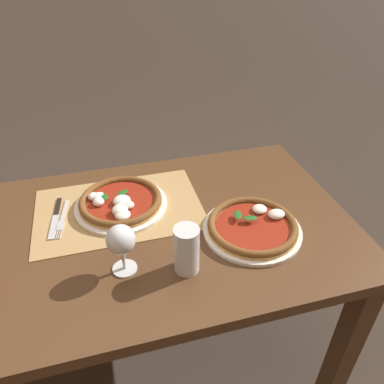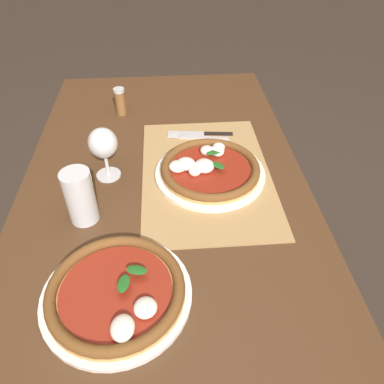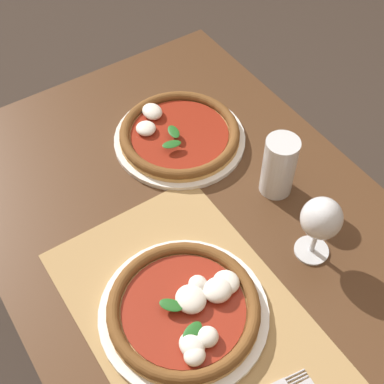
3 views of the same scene
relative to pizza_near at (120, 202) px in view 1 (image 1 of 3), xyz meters
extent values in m
plane|color=#382D26|center=(-0.02, 0.13, -0.76)|extent=(24.00, 24.00, 0.00)
cube|color=#4C301C|center=(-0.02, 0.13, -0.04)|extent=(1.42, 0.81, 0.04)
cube|color=#4C301C|center=(-0.68, -0.21, -0.41)|extent=(0.07, 0.07, 0.70)
cube|color=#4C301C|center=(-0.68, 0.47, -0.41)|extent=(0.07, 0.07, 0.70)
cube|color=#A88451|center=(0.01, 0.01, -0.02)|extent=(0.56, 0.37, 0.00)
cylinder|color=white|center=(0.00, 0.00, -0.01)|extent=(0.32, 0.32, 0.01)
cylinder|color=tan|center=(0.00, 0.00, 0.00)|extent=(0.28, 0.28, 0.01)
torus|color=brown|center=(0.00, 0.00, 0.01)|extent=(0.28, 0.28, 0.02)
cylinder|color=maroon|center=(0.00, 0.00, 0.00)|extent=(0.23, 0.23, 0.00)
ellipsoid|color=white|center=(-0.01, 0.02, 0.02)|extent=(0.06, 0.06, 0.03)
ellipsoid|color=white|center=(0.07, -0.03, 0.01)|extent=(0.05, 0.04, 0.02)
ellipsoid|color=white|center=(0.07, 0.00, 0.02)|extent=(0.04, 0.04, 0.03)
ellipsoid|color=white|center=(-0.02, 0.04, 0.01)|extent=(0.04, 0.04, 0.03)
ellipsoid|color=white|center=(0.09, -0.04, 0.01)|extent=(0.04, 0.04, 0.02)
ellipsoid|color=white|center=(0.01, 0.07, 0.02)|extent=(0.05, 0.06, 0.03)
ellipsoid|color=white|center=(0.00, 0.09, 0.01)|extent=(0.05, 0.05, 0.02)
ellipsoid|color=#1E5B1E|center=(0.05, -0.02, 0.02)|extent=(0.04, 0.05, 0.00)
ellipsoid|color=#1E5B1E|center=(-0.01, -0.02, 0.02)|extent=(0.05, 0.05, 0.00)
cylinder|color=white|center=(-0.39, 0.24, -0.02)|extent=(0.31, 0.31, 0.01)
cylinder|color=tan|center=(-0.39, 0.24, -0.01)|extent=(0.28, 0.28, 0.01)
torus|color=brown|center=(-0.39, 0.24, 0.00)|extent=(0.28, 0.28, 0.02)
cylinder|color=maroon|center=(-0.39, 0.24, 0.00)|extent=(0.23, 0.23, 0.00)
ellipsoid|color=white|center=(-0.44, 0.17, 0.01)|extent=(0.05, 0.05, 0.02)
ellipsoid|color=white|center=(-0.48, 0.21, 0.01)|extent=(0.06, 0.05, 0.03)
ellipsoid|color=#1E5B1E|center=(-0.38, 0.22, 0.02)|extent=(0.05, 0.03, 0.00)
ellipsoid|color=#1E5B1E|center=(-0.35, 0.19, 0.02)|extent=(0.03, 0.05, 0.00)
cylinder|color=silver|center=(0.02, 0.29, -0.02)|extent=(0.07, 0.07, 0.00)
cylinder|color=silver|center=(0.02, 0.29, 0.01)|extent=(0.01, 0.01, 0.06)
ellipsoid|color=silver|center=(0.02, 0.29, 0.09)|extent=(0.08, 0.08, 0.08)
ellipsoid|color=#C17019|center=(0.02, 0.29, 0.08)|extent=(0.07, 0.07, 0.05)
cylinder|color=silver|center=(-0.15, 0.33, 0.05)|extent=(0.07, 0.07, 0.15)
cylinder|color=black|center=(-0.15, 0.33, 0.03)|extent=(0.07, 0.07, 0.12)
cylinder|color=silver|center=(-0.15, 0.33, 0.10)|extent=(0.07, 0.07, 0.02)
cube|color=#B7B7BC|center=(0.19, -0.03, -0.02)|extent=(0.03, 0.12, 0.00)
cube|color=#B7B7BC|center=(0.20, 0.05, -0.02)|extent=(0.03, 0.05, 0.00)
cylinder|color=#B7B7BC|center=(0.22, 0.09, -0.02)|extent=(0.01, 0.04, 0.00)
cylinder|color=#B7B7BC|center=(0.21, 0.09, -0.02)|extent=(0.01, 0.04, 0.00)
cylinder|color=#B7B7BC|center=(0.20, 0.09, -0.02)|extent=(0.01, 0.04, 0.00)
cylinder|color=#B7B7BC|center=(0.20, 0.10, -0.02)|extent=(0.01, 0.04, 0.00)
cube|color=black|center=(0.21, -0.05, -0.02)|extent=(0.02, 0.10, 0.01)
cube|color=#B7B7BC|center=(0.22, 0.05, -0.02)|extent=(0.03, 0.12, 0.00)
camera|label=1|loc=(0.03, 1.05, 0.77)|focal=35.00mm
camera|label=2|loc=(-0.84, 0.11, 0.65)|focal=35.00mm
camera|label=3|loc=(0.38, -0.24, 0.89)|focal=50.00mm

